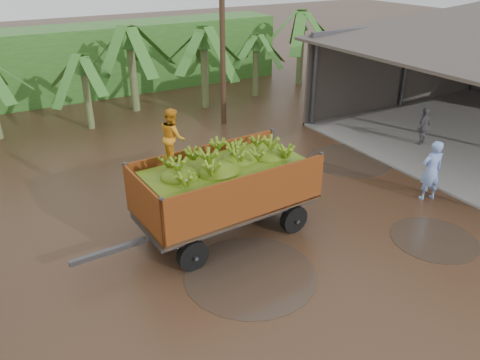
# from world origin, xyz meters

# --- Properties ---
(ground) EXTENTS (100.00, 100.00, 0.00)m
(ground) POSITION_xyz_m (0.00, 0.00, 0.00)
(ground) COLOR black
(ground) RESTS_ON ground
(hedge_north) EXTENTS (22.00, 3.00, 3.60)m
(hedge_north) POSITION_xyz_m (-2.00, 16.00, 1.80)
(hedge_north) COLOR #2D661E
(hedge_north) RESTS_ON ground
(banana_trailer) EXTENTS (6.78, 2.57, 3.72)m
(banana_trailer) POSITION_xyz_m (-2.37, -0.19, 1.46)
(banana_trailer) COLOR #A34A17
(banana_trailer) RESTS_ON ground
(man_blue) EXTENTS (0.82, 0.65, 1.99)m
(man_blue) POSITION_xyz_m (4.15, -1.72, 0.99)
(man_blue) COLOR #809FE9
(man_blue) RESTS_ON ground
(man_grey) EXTENTS (1.00, 0.61, 1.59)m
(man_grey) POSITION_xyz_m (7.65, 1.52, 0.80)
(man_grey) COLOR slate
(man_grey) RESTS_ON ground
(utility_pole) EXTENTS (1.20, 0.24, 8.63)m
(utility_pole) POSITION_xyz_m (1.98, 7.96, 4.37)
(utility_pole) COLOR #47301E
(utility_pole) RESTS_ON ground
(banana_plants) EXTENTS (24.79, 20.58, 4.20)m
(banana_plants) POSITION_xyz_m (-4.68, 7.14, 1.90)
(banana_plants) COLOR #2D661E
(banana_plants) RESTS_ON ground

